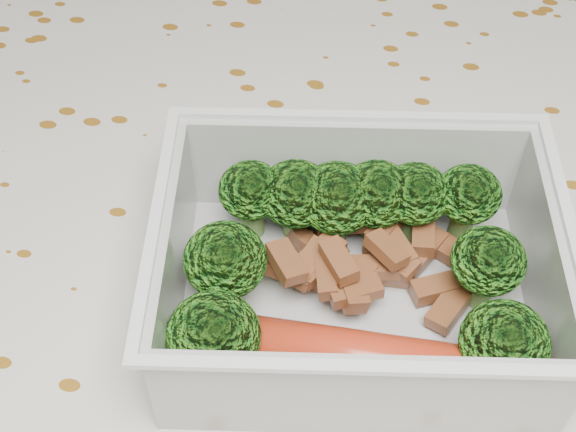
# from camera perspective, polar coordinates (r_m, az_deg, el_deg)

# --- Properties ---
(dining_table) EXTENTS (1.40, 0.90, 0.75)m
(dining_table) POSITION_cam_1_polar(r_m,az_deg,el_deg) (0.45, -0.48, -10.08)
(dining_table) COLOR brown
(dining_table) RESTS_ON ground
(tablecloth) EXTENTS (1.46, 0.96, 0.19)m
(tablecloth) POSITION_cam_1_polar(r_m,az_deg,el_deg) (0.41, -0.53, -6.53)
(tablecloth) COLOR beige
(tablecloth) RESTS_ON dining_table
(lunch_container) EXTENTS (0.19, 0.16, 0.06)m
(lunch_container) POSITION_cam_1_polar(r_m,az_deg,el_deg) (0.35, 4.87, -4.63)
(lunch_container) COLOR silver
(lunch_container) RESTS_ON tablecloth
(broccoli_florets) EXTENTS (0.15, 0.13, 0.04)m
(broccoli_florets) POSITION_cam_1_polar(r_m,az_deg,el_deg) (0.35, 4.35, -1.90)
(broccoli_florets) COLOR #608C3F
(broccoli_florets) RESTS_ON lunch_container
(meat_pile) EXTENTS (0.09, 0.06, 0.03)m
(meat_pile) POSITION_cam_1_polar(r_m,az_deg,el_deg) (0.36, 5.46, -3.23)
(meat_pile) COLOR brown
(meat_pile) RESTS_ON lunch_container
(sausage) EXTENTS (0.15, 0.03, 0.02)m
(sausage) POSITION_cam_1_polar(r_m,az_deg,el_deg) (0.33, 5.65, -10.11)
(sausage) COLOR #AE2D16
(sausage) RESTS_ON lunch_container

